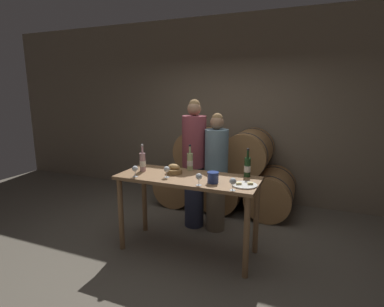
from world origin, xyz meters
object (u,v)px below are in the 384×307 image
wine_glass_far_left (135,169)px  wine_glass_center (199,177)px  blue_crock (213,177)px  wine_glass_right (233,182)px  wine_glass_left (167,170)px  person_right (216,172)px  wine_bottle_rose (143,162)px  person_left (194,163)px  bread_basket (174,170)px  cheese_plate (244,185)px  tasting_table (188,188)px  wine_bottle_red (247,167)px  wine_bottle_white (190,161)px

wine_glass_far_left → wine_glass_center: (0.80, -0.02, 0.00)m
blue_crock → wine_glass_right: (0.27, -0.17, 0.03)m
wine_glass_far_left → wine_glass_right: same height
blue_crock → wine_glass_center: wine_glass_center is taller
wine_glass_far_left → wine_glass_left: bearing=18.8°
person_right → wine_bottle_rose: person_right is taller
person_left → bread_basket: person_left is taller
wine_bottle_rose → cheese_plate: (1.31, -0.10, -0.11)m
tasting_table → wine_glass_far_left: (-0.56, -0.24, 0.23)m
person_right → blue_crock: (0.22, -0.81, 0.17)m
person_left → wine_bottle_rose: size_ratio=5.38×
person_right → cheese_plate: person_right is taller
person_left → cheese_plate: (0.89, -0.78, 0.02)m
bread_basket → wine_glass_left: (-0.00, -0.18, 0.05)m
person_left → wine_glass_far_left: size_ratio=13.68×
wine_bottle_rose → blue_crock: wine_bottle_rose is taller
person_left → wine_glass_center: size_ratio=13.68×
wine_glass_left → wine_glass_far_left: bearing=-161.2°
bread_basket → wine_glass_far_left: (-0.36, -0.30, 0.05)m
person_left → bread_basket: 0.63m
wine_bottle_red → cheese_plate: size_ratio=1.25×
person_left → wine_bottle_white: (0.11, -0.41, 0.13)m
person_right → wine_glass_center: size_ratio=12.36×
wine_glass_far_left → tasting_table: bearing=23.5°
person_right → wine_glass_right: size_ratio=12.36×
person_left → blue_crock: bearing=-55.8°
wine_glass_far_left → wine_glass_center: 0.80m
person_right → wine_bottle_white: bearing=-118.5°
tasting_table → wine_bottle_rose: (-0.62, 0.01, 0.26)m
bread_basket → wine_glass_far_left: bearing=-139.7°
tasting_table → blue_crock: 0.42m
cheese_plate → tasting_table: bearing=172.6°
wine_bottle_red → wine_glass_right: bearing=-92.8°
tasting_table → cheese_plate: 0.72m
wine_bottle_white → blue_crock: size_ratio=2.53×
wine_bottle_white → wine_glass_far_left: (-0.47, -0.53, -0.02)m
blue_crock → wine_bottle_red: bearing=52.3°
cheese_plate → wine_glass_left: wine_glass_left is taller
wine_glass_far_left → cheese_plate: bearing=7.0°
person_left → wine_bottle_red: 0.95m
bread_basket → wine_glass_right: size_ratio=1.48×
wine_bottle_white → cheese_plate: size_ratio=1.21×
person_right → wine_bottle_red: 0.71m
person_left → wine_bottle_white: 0.44m
cheese_plate → wine_bottle_rose: bearing=175.4°
wine_bottle_red → wine_glass_right: 0.55m
wine_glass_right → wine_bottle_rose: bearing=166.1°
wine_bottle_red → wine_bottle_rose: size_ratio=0.99×
wine_bottle_white → wine_bottle_red: bearing=-1.8°
tasting_table → cheese_plate: cheese_plate is taller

